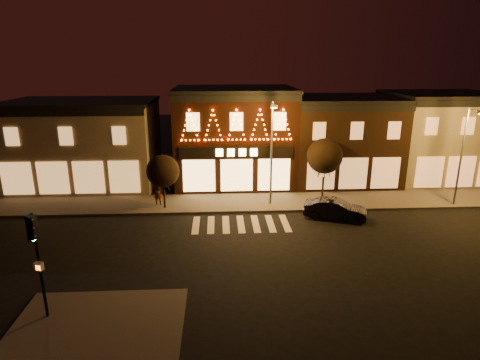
{
  "coord_description": "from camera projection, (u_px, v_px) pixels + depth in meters",
  "views": [
    {
      "loc": [
        -1.42,
        -20.93,
        10.63
      ],
      "look_at": [
        -0.06,
        4.0,
        3.09
      ],
      "focal_mm": 30.12,
      "sensor_mm": 36.0,
      "label": 1
    }
  ],
  "objects": [
    {
      "name": "tree_right",
      "position": [
        325.0,
        156.0,
        31.24
      ],
      "size": [
        2.77,
        2.77,
        4.63
      ],
      "rotation": [
        0.0,
        0.0,
        -0.12
      ],
      "color": "black",
      "rests_on": "sidewalk_far"
    },
    {
      "name": "dark_sedan",
      "position": [
        335.0,
        209.0,
        27.71
      ],
      "size": [
        4.46,
        2.82,
        1.39
      ],
      "primitive_type": "imported",
      "rotation": [
        0.0,
        0.0,
        1.22
      ],
      "color": "black",
      "rests_on": "ground"
    },
    {
      "name": "building_pulp",
      "position": [
        234.0,
        136.0,
        35.31
      ],
      "size": [
        10.2,
        8.34,
        8.3
      ],
      "color": "black",
      "rests_on": "ground"
    },
    {
      "name": "streetlamp_mid",
      "position": [
        272.0,
        146.0,
        28.87
      ],
      "size": [
        0.49,
        1.74,
        7.59
      ],
      "rotation": [
        0.0,
        0.0,
        0.07
      ],
      "color": "#59595E",
      "rests_on": "sidewalk_far"
    },
    {
      "name": "sidewalk_near",
      "position": [
        91.0,
        342.0,
        15.62
      ],
      "size": [
        7.0,
        7.0,
        0.15
      ],
      "primitive_type": "cube",
      "color": "#47423D",
      "rests_on": "ground"
    },
    {
      "name": "ground",
      "position": [
        245.0,
        251.0,
        23.15
      ],
      "size": [
        120.0,
        120.0,
        0.0
      ],
      "primitive_type": "plane",
      "color": "black",
      "rests_on": "ground"
    },
    {
      "name": "tree_left",
      "position": [
        163.0,
        171.0,
        28.79
      ],
      "size": [
        2.36,
        2.36,
        3.95
      ],
      "rotation": [
        0.0,
        0.0,
        -0.07
      ],
      "color": "black",
      "rests_on": "sidewalk_far"
    },
    {
      "name": "traffic_signal_near",
      "position": [
        36.0,
        247.0,
        16.04
      ],
      "size": [
        0.39,
        0.49,
        4.68
      ],
      "rotation": [
        0.0,
        0.0,
        -0.24
      ],
      "color": "black",
      "rests_on": "sidewalk_near"
    },
    {
      "name": "pedestrian",
      "position": [
        158.0,
        194.0,
        29.94
      ],
      "size": [
        0.66,
        0.47,
        1.72
      ],
      "primitive_type": "imported",
      "rotation": [
        0.0,
        0.0,
        3.05
      ],
      "color": "gray",
      "rests_on": "sidewalk_far"
    },
    {
      "name": "building_right_a",
      "position": [
        341.0,
        139.0,
        35.94
      ],
      "size": [
        9.2,
        8.28,
        7.5
      ],
      "color": "#352012",
      "rests_on": "ground"
    },
    {
      "name": "building_right_b",
      "position": [
        439.0,
        136.0,
        36.36
      ],
      "size": [
        9.2,
        8.28,
        7.8
      ],
      "color": "#746853",
      "rests_on": "ground"
    },
    {
      "name": "streetlamp_right",
      "position": [
        464.0,
        150.0,
        28.84
      ],
      "size": [
        0.45,
        1.63,
        7.18
      ],
      "rotation": [
        0.0,
        0.0,
        -0.0
      ],
      "color": "#59595E",
      "rests_on": "sidewalk_far"
    },
    {
      "name": "sidewalk_far",
      "position": [
        264.0,
        202.0,
        30.88
      ],
      "size": [
        44.0,
        4.0,
        0.15
      ],
      "primitive_type": "cube",
      "color": "#47423D",
      "rests_on": "ground"
    },
    {
      "name": "building_left",
      "position": [
        84.0,
        143.0,
        34.79
      ],
      "size": [
        12.2,
        8.28,
        7.3
      ],
      "color": "#746853",
      "rests_on": "ground"
    }
  ]
}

